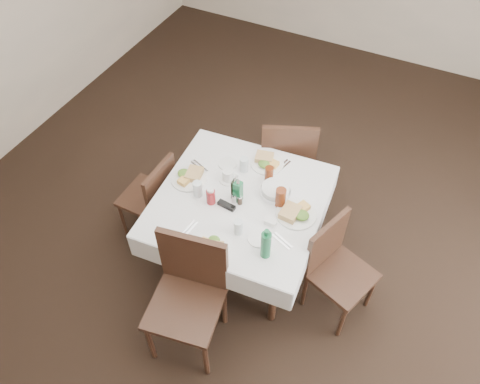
{
  "coord_description": "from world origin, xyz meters",
  "views": [
    {
      "loc": [
        0.77,
        -2.18,
        3.42
      ],
      "look_at": [
        -0.25,
        -0.11,
        0.8
      ],
      "focal_mm": 35.0,
      "sensor_mm": 36.0,
      "label": 1
    }
  ],
  "objects": [
    {
      "name": "pepper_shaker",
      "position": [
        -0.22,
        -0.18,
        0.8
      ],
      "size": [
        0.04,
        0.04,
        0.08
      ],
      "color": "#3D2E22",
      "rests_on": "dining_table"
    },
    {
      "name": "cutlery_w",
      "position": [
        -0.67,
        0.02,
        0.77
      ],
      "size": [
        0.18,
        0.1,
        0.01
      ],
      "color": "silver",
      "rests_on": "dining_table"
    },
    {
      "name": "room_shell",
      "position": [
        0.0,
        0.0,
        1.71
      ],
      "size": [
        6.04,
        7.04,
        2.8
      ],
      "color": "#BDAF9D",
      "rests_on": "ground"
    },
    {
      "name": "oil_cruet_green",
      "position": [
        -0.24,
        -0.16,
        0.86
      ],
      "size": [
        0.06,
        0.06,
        0.24
      ],
      "color": "#156337",
      "rests_on": "dining_table"
    },
    {
      "name": "side_plate_a",
      "position": [
        -0.48,
        0.14,
        0.77
      ],
      "size": [
        0.15,
        0.15,
        0.01
      ],
      "color": "white",
      "rests_on": "dining_table"
    },
    {
      "name": "water_w",
      "position": [
        -0.54,
        -0.24,
        0.83
      ],
      "size": [
        0.07,
        0.07,
        0.13
      ],
      "color": "silver",
      "rests_on": "dining_table"
    },
    {
      "name": "iced_tea_b",
      "position": [
        0.06,
        -0.06,
        0.84
      ],
      "size": [
        0.08,
        0.08,
        0.16
      ],
      "color": "maroon",
      "rests_on": "dining_table"
    },
    {
      "name": "ketchup_bottle",
      "position": [
        -0.41,
        -0.26,
        0.83
      ],
      "size": [
        0.07,
        0.07,
        0.15
      ],
      "color": "maroon",
      "rests_on": "dining_table"
    },
    {
      "name": "chair_north",
      "position": [
        -0.16,
        0.65,
        0.56
      ],
      "size": [
        0.6,
        0.6,
        0.97
      ],
      "color": "black",
      "rests_on": "ground"
    },
    {
      "name": "water_e",
      "position": [
        0.06,
        -0.05,
        0.82
      ],
      "size": [
        0.06,
        0.06,
        0.12
      ],
      "color": "silver",
      "rests_on": "dining_table"
    },
    {
      "name": "meal_west",
      "position": [
        -0.68,
        -0.13,
        0.79
      ],
      "size": [
        0.28,
        0.28,
        0.06
      ],
      "color": "white",
      "rests_on": "dining_table"
    },
    {
      "name": "meal_east",
      "position": [
        0.2,
        -0.1,
        0.79
      ],
      "size": [
        0.3,
        0.3,
        0.07
      ],
      "color": "white",
      "rests_on": "dining_table"
    },
    {
      "name": "cutlery_e",
      "position": [
        0.2,
        -0.36,
        0.77
      ],
      "size": [
        0.17,
        0.1,
        0.01
      ],
      "color": "silver",
      "rests_on": "dining_table"
    },
    {
      "name": "water_n",
      "position": [
        -0.34,
        0.14,
        0.83
      ],
      "size": [
        0.07,
        0.07,
        0.13
      ],
      "color": "silver",
      "rests_on": "dining_table"
    },
    {
      "name": "oil_cruet_dark",
      "position": [
        -0.27,
        -0.14,
        0.86
      ],
      "size": [
        0.05,
        0.05,
        0.22
      ],
      "color": "black",
      "rests_on": "dining_table"
    },
    {
      "name": "dining_table",
      "position": [
        -0.23,
        -0.14,
        0.68
      ],
      "size": [
        1.32,
        1.32,
        0.76
      ],
      "color": "black",
      "rests_on": "ground"
    },
    {
      "name": "ground_plane",
      "position": [
        0.0,
        0.0,
        0.0
      ],
      "size": [
        7.0,
        7.0,
        0.0
      ],
      "primitive_type": "plane",
      "color": "black"
    },
    {
      "name": "sunglasses",
      "position": [
        -0.29,
        -0.25,
        0.78
      ],
      "size": [
        0.14,
        0.06,
        0.03
      ],
      "color": "black",
      "rests_on": "dining_table"
    },
    {
      "name": "iced_tea_a",
      "position": [
        -0.12,
        0.13,
        0.83
      ],
      "size": [
        0.07,
        0.07,
        0.14
      ],
      "color": "maroon",
      "rests_on": "dining_table"
    },
    {
      "name": "cutlery_n",
      "position": [
        -0.08,
        0.31,
        0.77
      ],
      "size": [
        0.08,
        0.17,
        0.01
      ],
      "color": "silver",
      "rests_on": "dining_table"
    },
    {
      "name": "side_plate_b",
      "position": [
        0.05,
        -0.41,
        0.77
      ],
      "size": [
        0.16,
        0.16,
        0.01
      ],
      "color": "white",
      "rests_on": "dining_table"
    },
    {
      "name": "chair_east",
      "position": [
        0.57,
        -0.19,
        0.51
      ],
      "size": [
        0.54,
        0.54,
        0.88
      ],
      "color": "black",
      "rests_on": "ground"
    },
    {
      "name": "coffee_mug",
      "position": [
        -0.4,
        -0.01,
        0.81
      ],
      "size": [
        0.15,
        0.14,
        0.1
      ],
      "color": "white",
      "rests_on": "dining_table"
    },
    {
      "name": "green_bottle",
      "position": [
        0.14,
        -0.51,
        0.88
      ],
      "size": [
        0.07,
        0.07,
        0.27
      ],
      "color": "#156337",
      "rests_on": "dining_table"
    },
    {
      "name": "cutlery_s",
      "position": [
        -0.43,
        -0.56,
        0.77
      ],
      "size": [
        0.07,
        0.18,
        0.01
      ],
      "color": "silver",
      "rests_on": "dining_table"
    },
    {
      "name": "salt_shaker",
      "position": [
        -0.26,
        -0.18,
        0.8
      ],
      "size": [
        0.04,
        0.04,
        0.08
      ],
      "color": "white",
      "rests_on": "dining_table"
    },
    {
      "name": "chair_west",
      "position": [
        -1.01,
        -0.2,
        0.48
      ],
      "size": [
        0.4,
        0.4,
        0.84
      ],
      "color": "black",
      "rests_on": "ground"
    },
    {
      "name": "water_s",
      "position": [
        -0.11,
        -0.42,
        0.82
      ],
      "size": [
        0.06,
        0.06,
        0.12
      ],
      "color": "silver",
      "rests_on": "dining_table"
    },
    {
      "name": "bread_basket",
      "position": [
        -0.02,
        0.02,
        0.8
      ],
      "size": [
        0.23,
        0.23,
        0.08
      ],
      "color": "silver",
      "rests_on": "dining_table"
    },
    {
      "name": "chair_south",
      "position": [
        -0.26,
        -0.88,
        0.58
      ],
      "size": [
        0.55,
        0.55,
        1.02
      ],
      "color": "black",
      "rests_on": "ground"
    },
    {
      "name": "sugar_caddy",
      "position": [
        0.07,
        -0.26,
        0.78
      ],
      "size": [
        0.08,
        0.05,
        0.04
      ],
      "color": "white",
      "rests_on": "dining_table"
    },
    {
      "name": "meal_north",
      "position": [
        -0.21,
        0.29,
        0.78
      ],
      "size": [
        0.27,
        0.27,
        0.06
      ],
      "color": "white",
      "rests_on": "dining_table"
    },
    {
      "name": "meal_south",
      "position": [
        -0.21,
        -0.61,
        0.78
      ],
      "size": [
        0.23,
        0.23,
        0.05
      ],
      "color": "white",
      "rests_on": "dining_table"
    }
  ]
}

